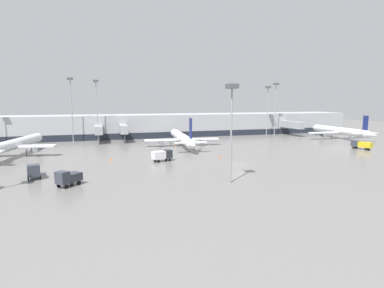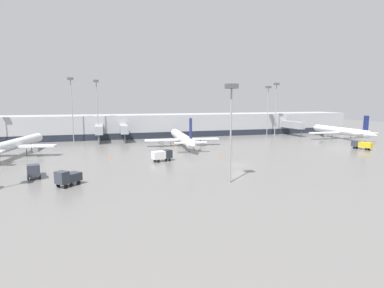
{
  "view_description": "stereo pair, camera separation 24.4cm",
  "coord_description": "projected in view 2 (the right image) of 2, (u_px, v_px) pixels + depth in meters",
  "views": [
    {
      "loc": [
        -29.37,
        -60.84,
        14.25
      ],
      "look_at": [
        -6.47,
        14.88,
        3.0
      ],
      "focal_mm": 28.0,
      "sensor_mm": 36.0,
      "label": 1
    },
    {
      "loc": [
        -29.14,
        -60.91,
        14.25
      ],
      "look_at": [
        -6.47,
        14.88,
        3.0
      ],
      "focal_mm": 28.0,
      "sensor_mm": 36.0,
      "label": 2
    }
  ],
  "objects": [
    {
      "name": "terminal_building",
      "position": [
        175.0,
        125.0,
        126.05
      ],
      "size": [
        160.0,
        29.31,
        9.0
      ],
      "color": "#9EA0A5",
      "rests_on": "ground_plane"
    },
    {
      "name": "traffic_cone_0",
      "position": [
        111.0,
        159.0,
        73.29
      ],
      "size": [
        0.52,
        0.52,
        0.62
      ],
      "color": "orange",
      "rests_on": "ground_plane"
    },
    {
      "name": "traffic_cone_4",
      "position": [
        176.0,
        146.0,
        95.15
      ],
      "size": [
        0.37,
        0.37,
        0.57
      ],
      "color": "orange",
      "rests_on": "ground_plane"
    },
    {
      "name": "apron_light_mast_7",
      "position": [
        97.0,
        94.0,
        105.74
      ],
      "size": [
        1.8,
        1.8,
        21.81
      ],
      "color": "gray",
      "rests_on": "ground_plane"
    },
    {
      "name": "apron_light_mast_1",
      "position": [
        71.0,
        93.0,
        102.78
      ],
      "size": [
        1.8,
        1.8,
        22.38
      ],
      "color": "gray",
      "rests_on": "ground_plane"
    },
    {
      "name": "apron_light_mast_4",
      "position": [
        231.0,
        105.0,
        51.04
      ],
      "size": [
        1.8,
        1.8,
        17.22
      ],
      "color": "gray",
      "rests_on": "ground_plane"
    },
    {
      "name": "parked_jet_2",
      "position": [
        182.0,
        138.0,
        96.62
      ],
      "size": [
        24.21,
        38.59,
        9.72
      ],
      "rotation": [
        0.0,
        0.0,
        1.49
      ],
      "color": "white",
      "rests_on": "ground_plane"
    },
    {
      "name": "service_truck_1",
      "position": [
        162.0,
        155.0,
        71.69
      ],
      "size": [
        5.16,
        3.21,
        2.63
      ],
      "rotation": [
        0.0,
        0.0,
        0.28
      ],
      "color": "silver",
      "rests_on": "ground_plane"
    },
    {
      "name": "traffic_cone_2",
      "position": [
        159.0,
        158.0,
        74.05
      ],
      "size": [
        0.46,
        0.46,
        0.72
      ],
      "color": "orange",
      "rests_on": "ground_plane"
    },
    {
      "name": "service_truck_2",
      "position": [
        362.0,
        144.0,
        89.67
      ],
      "size": [
        3.37,
        6.0,
        2.48
      ],
      "rotation": [
        0.0,
        0.0,
        1.87
      ],
      "color": "gold",
      "rests_on": "ground_plane"
    },
    {
      "name": "service_truck_0",
      "position": [
        33.0,
        170.0,
        56.36
      ],
      "size": [
        3.25,
        5.93,
        2.77
      ],
      "rotation": [
        0.0,
        0.0,
        4.92
      ],
      "color": "#19478C",
      "rests_on": "ground_plane"
    },
    {
      "name": "apron_light_mast_3",
      "position": [
        276.0,
        95.0,
        124.05
      ],
      "size": [
        1.8,
        1.8,
        21.85
      ],
      "color": "gray",
      "rests_on": "ground_plane"
    },
    {
      "name": "service_truck_3",
      "position": [
        68.0,
        177.0,
        50.61
      ],
      "size": [
        4.38,
        4.36,
        2.79
      ],
      "rotation": [
        0.0,
        0.0,
        3.92
      ],
      "color": "#2D333D",
      "rests_on": "ground_plane"
    },
    {
      "name": "traffic_cone_3",
      "position": [
        220.0,
        156.0,
        76.57
      ],
      "size": [
        0.42,
        0.42,
        0.74
      ],
      "color": "orange",
      "rests_on": "ground_plane"
    },
    {
      "name": "parked_jet_0",
      "position": [
        341.0,
        131.0,
        114.96
      ],
      "size": [
        26.32,
        34.76,
        9.44
      ],
      "rotation": [
        0.0,
        0.0,
        1.52
      ],
      "color": "silver",
      "rests_on": "ground_plane"
    },
    {
      "name": "apron_light_mast_6",
      "position": [
        268.0,
        97.0,
        121.83
      ],
      "size": [
        1.8,
        1.8,
        20.43
      ],
      "color": "gray",
      "rests_on": "ground_plane"
    },
    {
      "name": "ground_plane",
      "position": [
        238.0,
        165.0,
        68.04
      ],
      "size": [
        320.0,
        320.0,
        0.0
      ],
      "primitive_type": "plane",
      "color": "slate"
    },
    {
      "name": "parked_jet_1",
      "position": [
        14.0,
        144.0,
        77.79
      ],
      "size": [
        21.0,
        36.03,
        9.33
      ],
      "rotation": [
        0.0,
        0.0,
        1.38
      ],
      "color": "silver",
      "rests_on": "ground_plane"
    }
  ]
}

